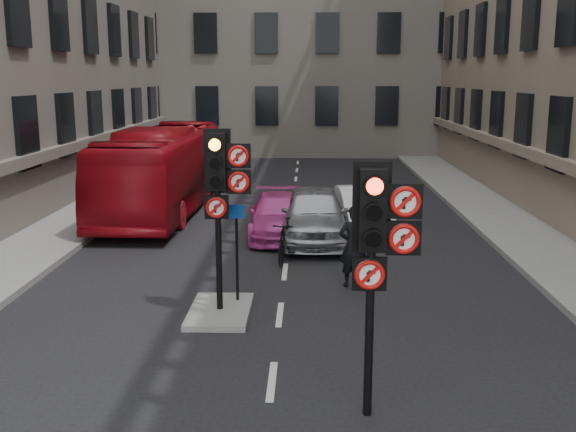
# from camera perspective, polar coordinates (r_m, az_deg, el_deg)

# --- Properties ---
(pavement_left) EXTENTS (3.00, 50.00, 0.16)m
(pavement_left) POSITION_cam_1_polar(r_m,az_deg,el_deg) (21.72, -19.24, -1.11)
(pavement_left) COLOR gray
(pavement_left) RESTS_ON ground
(pavement_right) EXTENTS (3.00, 50.00, 0.16)m
(pavement_right) POSITION_cam_1_polar(r_m,az_deg,el_deg) (21.36, 19.82, -1.36)
(pavement_right) COLOR gray
(pavement_right) RESTS_ON ground
(centre_island) EXTENTS (1.20, 2.00, 0.12)m
(centre_island) POSITION_cam_1_polar(r_m,az_deg,el_deg) (13.68, -5.78, -8.02)
(centre_island) COLOR gray
(centre_island) RESTS_ON ground
(signal_near) EXTENTS (0.91, 0.40, 3.58)m
(signal_near) POSITION_cam_1_polar(r_m,az_deg,el_deg) (9.05, 7.65, -1.75)
(signal_near) COLOR black
(signal_near) RESTS_ON ground
(signal_far) EXTENTS (0.91, 0.40, 3.58)m
(signal_far) POSITION_cam_1_polar(r_m,az_deg,el_deg) (13.01, -5.64, 2.97)
(signal_far) COLOR black
(signal_far) RESTS_ON centre_island
(car_silver) EXTENTS (1.93, 4.64, 1.57)m
(car_silver) POSITION_cam_1_polar(r_m,az_deg,el_deg) (19.30, 2.23, 0.14)
(car_silver) COLOR #9B9FA2
(car_silver) RESTS_ON ground
(car_white) EXTENTS (1.75, 4.04, 1.29)m
(car_white) POSITION_cam_1_polar(r_m,az_deg,el_deg) (20.95, 6.23, 0.62)
(car_white) COLOR white
(car_white) RESTS_ON ground
(car_pink) EXTENTS (1.88, 4.25, 1.21)m
(car_pink) POSITION_cam_1_polar(r_m,az_deg,el_deg) (20.01, -0.84, 0.04)
(car_pink) COLOR #CB3B95
(car_pink) RESTS_ON ground
(bus_red) EXTENTS (2.65, 10.65, 2.96)m
(bus_red) POSITION_cam_1_polar(r_m,az_deg,el_deg) (23.86, -10.49, 3.88)
(bus_red) COLOR maroon
(bus_red) RESTS_ON ground
(motorcycle) EXTENTS (0.77, 1.86, 1.09)m
(motorcycle) POSITION_cam_1_polar(r_m,az_deg,el_deg) (17.24, -0.20, -2.10)
(motorcycle) COLOR black
(motorcycle) RESTS_ON ground
(motorcyclist) EXTENTS (0.73, 0.52, 1.88)m
(motorcyclist) POSITION_cam_1_polar(r_m,az_deg,el_deg) (15.17, 5.58, -2.56)
(motorcyclist) COLOR black
(motorcyclist) RESTS_ON ground
(info_sign) EXTENTS (0.35, 0.12, 2.02)m
(info_sign) POSITION_cam_1_polar(r_m,az_deg,el_deg) (13.75, -4.37, -1.95)
(info_sign) COLOR black
(info_sign) RESTS_ON centre_island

